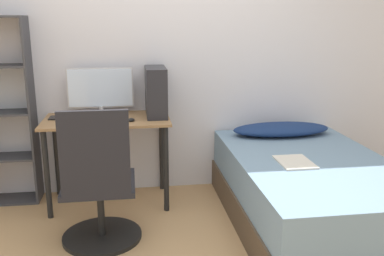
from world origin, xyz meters
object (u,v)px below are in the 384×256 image
Objects in this scene: monitor at (100,90)px; keyboard at (101,121)px; pc_tower at (156,92)px; office_chair at (99,195)px; bed at (310,193)px.

keyboard is (0.01, -0.30, -0.20)m from monitor.
pc_tower is (0.47, -0.12, -0.01)m from monitor.
office_chair is 1.58m from bed.
pc_tower reaches higher than keyboard.
office_chair is 1.07m from pc_tower.
keyboard is at bearing -158.55° from pc_tower.
pc_tower is (0.46, 0.18, 0.20)m from keyboard.
bed is at bearing -27.82° from monitor.
monitor is 0.48m from pc_tower.
pc_tower is at bearing 147.37° from bed.
keyboard is at bearing 90.19° from office_chair.
monitor is 0.36m from keyboard.
keyboard is at bearing -87.55° from monitor.
monitor is (-1.59, 0.84, 0.70)m from bed.
pc_tower is at bearing -14.42° from monitor.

